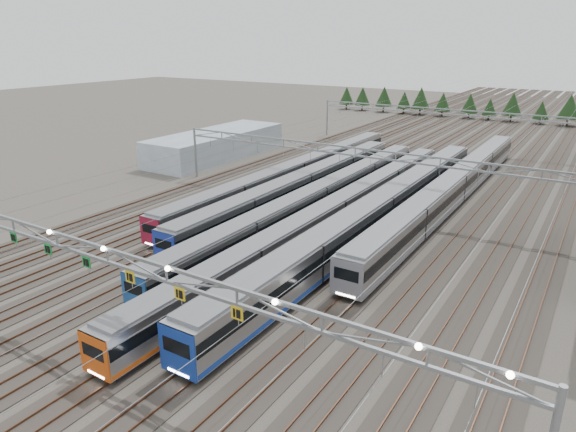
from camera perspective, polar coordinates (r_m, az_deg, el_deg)
The scene contains 13 objects.
ground at distance 40.78m, azimuth -18.29°, elevation -13.63°, with size 400.00×400.00×0.00m, color #47423A.
track_bed at distance 125.56m, azimuth 19.17°, elevation 9.01°, with size 54.00×260.00×5.42m.
train_a at distance 77.84m, azimuth 0.94°, elevation 4.80°, with size 2.84×59.53×3.69m.
train_b at distance 70.70m, azimuth 1.58°, elevation 3.37°, with size 2.94×52.68×3.83m.
train_c at distance 65.42m, azimuth 3.27°, elevation 1.93°, with size 2.77×60.66×3.61m.
train_d at distance 60.16m, azimuth 5.22°, elevation 0.31°, with size 2.76×67.69×3.60m.
train_e at distance 60.76m, azimuth 10.20°, elevation 0.52°, with size 3.14×67.47×4.09m.
train_f at distance 73.05m, azimuth 17.93°, elevation 3.03°, with size 3.09×66.30×4.03m.
gantry_near at distance 37.51m, azimuth -19.59°, elevation -4.50°, with size 56.36×0.61×8.08m.
gantry_mid at distance 68.52m, azimuth 7.45°, elevation 6.34°, with size 56.36×0.36×8.00m.
gantry_far at distance 110.43m, azimuth 17.55°, elevation 10.49°, with size 56.36×0.36×8.00m.
west_shed at distance 98.46m, azimuth -7.96°, elevation 7.87°, with size 10.00×30.00×4.80m, color #8EA2AA.
treeline at distance 153.13m, azimuth 21.57°, elevation 11.45°, with size 93.80×5.60×7.02m.
Camera 1 is at (27.75, -20.82, 21.45)m, focal length 32.00 mm.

